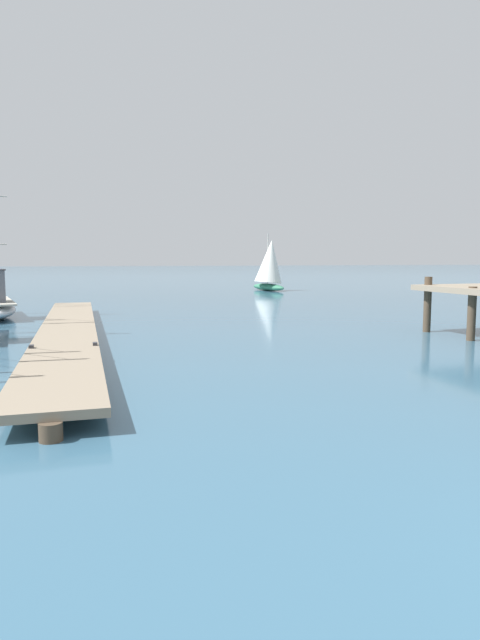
{
  "coord_description": "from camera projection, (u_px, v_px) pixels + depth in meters",
  "views": [
    {
      "loc": [
        -5.81,
        -2.38,
        2.76
      ],
      "look_at": [
        -2.66,
        9.25,
        1.4
      ],
      "focal_mm": 30.69,
      "sensor_mm": 36.0,
      "label": 1
    }
  ],
  "objects": [
    {
      "name": "distant_sailboat",
      "position": [
        270.0,
        265.0,
        46.6
      ],
      "size": [
        3.17,
        4.8,
        4.88
      ],
      "color": "#337556",
      "rests_on": "ground"
    },
    {
      "name": "floating_dock",
      "position": [
        68.0,
        330.0,
        18.47
      ],
      "size": [
        2.13,
        21.73,
        0.53
      ],
      "color": "gray",
      "rests_on": "ground"
    }
  ]
}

